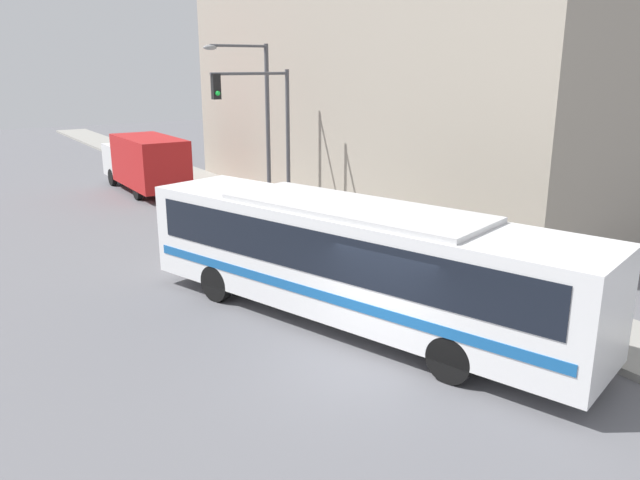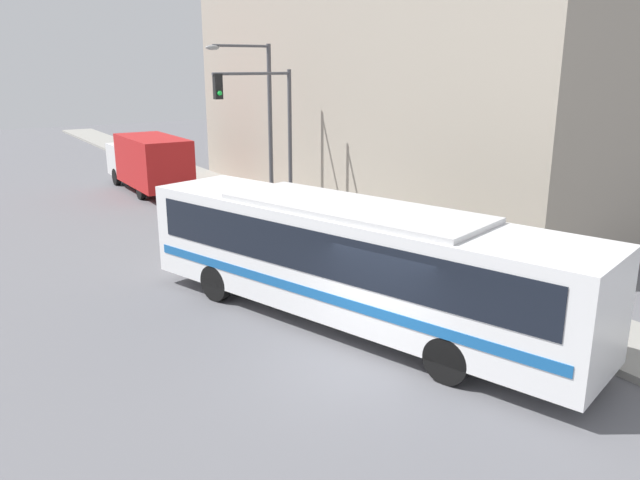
# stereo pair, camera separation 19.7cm
# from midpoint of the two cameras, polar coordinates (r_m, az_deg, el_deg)

# --- Properties ---
(ground_plane) EXTENTS (120.00, 120.00, 0.00)m
(ground_plane) POSITION_cam_midpoint_polar(r_m,az_deg,el_deg) (13.73, 3.05, -11.73)
(ground_plane) COLOR slate
(sidewalk) EXTENTS (2.72, 70.00, 0.17)m
(sidewalk) POSITION_cam_midpoint_polar(r_m,az_deg,el_deg) (33.14, -9.25, 4.72)
(sidewalk) COLOR gray
(sidewalk) RESTS_ON ground_plane
(building_facade) EXTENTS (6.00, 24.19, 11.95)m
(building_facade) POSITION_cam_midpoint_polar(r_m,az_deg,el_deg) (28.79, 4.37, 15.03)
(building_facade) COLOR #9E9384
(building_facade) RESTS_ON ground_plane
(city_bus) EXTENTS (6.07, 12.51, 3.07)m
(city_bus) POSITION_cam_midpoint_polar(r_m,az_deg,el_deg) (15.37, 2.62, -1.45)
(city_bus) COLOR white
(city_bus) RESTS_ON ground_plane
(delivery_truck) EXTENTS (2.36, 7.48, 2.85)m
(delivery_truck) POSITION_cam_midpoint_polar(r_m,az_deg,el_deg) (33.24, -15.89, 6.95)
(delivery_truck) COLOR #B21919
(delivery_truck) RESTS_ON ground_plane
(fire_hydrant) EXTENTS (0.26, 0.35, 0.78)m
(fire_hydrant) POSITION_cam_midpoint_polar(r_m,az_deg,el_deg) (20.21, 6.18, -0.91)
(fire_hydrant) COLOR gold
(fire_hydrant) RESTS_ON sidewalk
(traffic_light_pole) EXTENTS (3.28, 0.35, 5.97)m
(traffic_light_pole) POSITION_cam_midpoint_polar(r_m,az_deg,el_deg) (24.58, -5.35, 10.79)
(traffic_light_pole) COLOR #47474C
(traffic_light_pole) RESTS_ON sidewalk
(parking_meter) EXTENTS (0.14, 0.14, 1.23)m
(parking_meter) POSITION_cam_midpoint_polar(r_m,az_deg,el_deg) (22.63, 0.97, 2.18)
(parking_meter) COLOR #47474C
(parking_meter) RESTS_ON sidewalk
(street_lamp) EXTENTS (2.83, 0.28, 6.96)m
(street_lamp) POSITION_cam_midpoint_polar(r_m,az_deg,el_deg) (26.55, -5.79, 11.43)
(street_lamp) COLOR #47474C
(street_lamp) RESTS_ON sidewalk
(pedestrian_near_corner) EXTENTS (0.34, 0.34, 1.85)m
(pedestrian_near_corner) POSITION_cam_midpoint_polar(r_m,az_deg,el_deg) (20.46, 8.39, 0.85)
(pedestrian_near_corner) COLOR slate
(pedestrian_near_corner) RESTS_ON sidewalk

